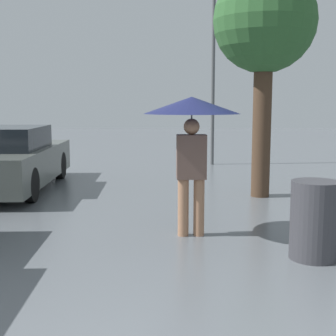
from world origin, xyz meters
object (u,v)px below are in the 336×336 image
(parked_car_farthest, at_px, (6,160))
(tree, at_px, (265,25))
(pedestrian, at_px, (192,119))
(street_lamp, at_px, (213,46))
(trash_bin, at_px, (315,220))

(parked_car_farthest, xyz_separation_m, tree, (4.95, -0.85, 2.50))
(pedestrian, relative_size, tree, 0.44)
(parked_car_farthest, xyz_separation_m, street_lamp, (4.62, 3.73, 2.69))
(trash_bin, bearing_deg, tree, 86.83)
(pedestrian, distance_m, parked_car_farthest, 4.95)
(pedestrian, relative_size, trash_bin, 2.06)
(tree, xyz_separation_m, trash_bin, (-0.20, -3.53, -2.66))
(trash_bin, bearing_deg, pedestrian, 143.72)
(street_lamp, bearing_deg, pedestrian, -99.20)
(tree, bearing_deg, trash_bin, -93.17)
(pedestrian, distance_m, street_lamp, 7.45)
(pedestrian, bearing_deg, parked_car_farthest, 135.30)
(tree, height_order, trash_bin, tree)
(pedestrian, bearing_deg, street_lamp, 80.80)
(street_lamp, height_order, trash_bin, street_lamp)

